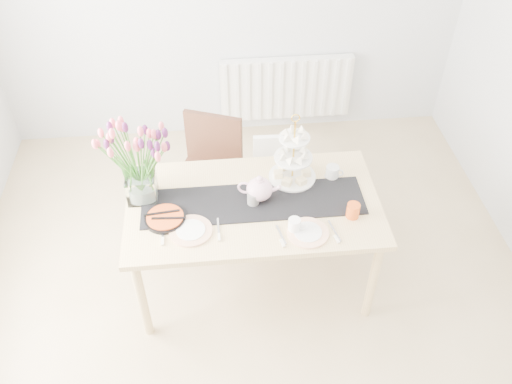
{
  "coord_description": "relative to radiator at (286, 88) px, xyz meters",
  "views": [
    {
      "loc": [
        -0.19,
        -2.04,
        3.12
      ],
      "look_at": [
        0.05,
        0.35,
        0.89
      ],
      "focal_mm": 38.0,
      "sensor_mm": 36.0,
      "label": 1
    }
  ],
  "objects": [
    {
      "name": "mug_white",
      "position": [
        -0.25,
        -2.05,
        0.34
      ],
      "size": [
        0.09,
        0.09,
        0.09
      ],
      "primitive_type": "cylinder",
      "rotation": [
        0.0,
        0.0,
        -0.33
      ],
      "color": "white",
      "rests_on": "dining_table"
    },
    {
      "name": "chair_white",
      "position": [
        -0.22,
        -1.24,
        -0.01
      ],
      "size": [
        0.41,
        0.41,
        0.77
      ],
      "rotation": [
        0.0,
        0.0,
        -0.03
      ],
      "color": "white",
      "rests_on": "ground"
    },
    {
      "name": "tulip_vase",
      "position": [
        -1.16,
        -1.67,
        0.67
      ],
      "size": [
        0.67,
        0.67,
        0.57
      ],
      "rotation": [
        0.0,
        0.0,
        0.01
      ],
      "color": "silver",
      "rests_on": "dining_table"
    },
    {
      "name": "plate_left",
      "position": [
        -0.86,
        -2.0,
        0.31
      ],
      "size": [
        0.26,
        0.26,
        0.01
      ],
      "primitive_type": "cylinder",
      "rotation": [
        0.0,
        0.0,
        0.0
      ],
      "color": "silver",
      "rests_on": "dining_table"
    },
    {
      "name": "mug_grey",
      "position": [
        -0.47,
        -1.8,
        0.34
      ],
      "size": [
        0.1,
        0.1,
        0.09
      ],
      "primitive_type": "cylinder",
      "rotation": [
        0.0,
        0.0,
        0.61
      ],
      "color": "slate",
      "rests_on": "dining_table"
    },
    {
      "name": "cake_stand",
      "position": [
        -0.19,
        -1.58,
        0.43
      ],
      "size": [
        0.31,
        0.31,
        0.46
      ],
      "rotation": [
        0.0,
        0.0,
        0.01
      ],
      "color": "gold",
      "rests_on": "dining_table"
    },
    {
      "name": "table_runner",
      "position": [
        -0.47,
        -1.79,
        0.3
      ],
      "size": [
        1.4,
        0.35,
        0.01
      ],
      "primitive_type": "cube",
      "color": "black",
      "rests_on": "dining_table"
    },
    {
      "name": "mug_orange",
      "position": [
        0.13,
        -1.96,
        0.35
      ],
      "size": [
        0.11,
        0.11,
        0.1
      ],
      "primitive_type": "cylinder",
      "rotation": [
        0.0,
        0.0,
        0.93
      ],
      "color": "#E25519",
      "rests_on": "dining_table"
    },
    {
      "name": "teapot",
      "position": [
        -0.42,
        -1.75,
        0.38
      ],
      "size": [
        0.31,
        0.27,
        0.17
      ],
      "primitive_type": null,
      "rotation": [
        0.0,
        0.0,
        -0.24
      ],
      "color": "white",
      "rests_on": "dining_table"
    },
    {
      "name": "room_shell",
      "position": [
        -0.5,
        -2.19,
        0.85
      ],
      "size": [
        4.5,
        4.5,
        4.5
      ],
      "color": "tan",
      "rests_on": "ground"
    },
    {
      "name": "cream_jug",
      "position": [
        0.07,
        -1.59,
        0.34
      ],
      "size": [
        0.11,
        0.11,
        0.09
      ],
      "primitive_type": "cylinder",
      "rotation": [
        0.0,
        0.0,
        -0.33
      ],
      "color": "silver",
      "rests_on": "dining_table"
    },
    {
      "name": "plate_right",
      "position": [
        -0.17,
        -2.08,
        0.31
      ],
      "size": [
        0.3,
        0.3,
        0.01
      ],
      "primitive_type": "cylinder",
      "rotation": [
        0.0,
        0.0,
        0.21
      ],
      "color": "white",
      "rests_on": "dining_table"
    },
    {
      "name": "tart_tin",
      "position": [
        -1.01,
        -1.88,
        0.31
      ],
      "size": [
        0.25,
        0.25,
        0.03
      ],
      "rotation": [
        0.0,
        0.0,
        -0.33
      ],
      "color": "black",
      "rests_on": "dining_table"
    },
    {
      "name": "chair_brown",
      "position": [
        -0.73,
        -1.1,
        0.07
      ],
      "size": [
        0.57,
        0.57,
        0.89
      ],
      "rotation": [
        0.0,
        0.0,
        -0.37
      ],
      "color": "#381E14",
      "rests_on": "ground"
    },
    {
      "name": "dining_table",
      "position": [
        -0.47,
        -1.79,
        0.22
      ],
      "size": [
        1.6,
        0.9,
        0.75
      ],
      "color": "tan",
      "rests_on": "ground"
    },
    {
      "name": "radiator",
      "position": [
        0.0,
        0.0,
        0.0
      ],
      "size": [
        1.2,
        0.08,
        0.6
      ],
      "primitive_type": "cube",
      "color": "white",
      "rests_on": "room_shell"
    }
  ]
}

